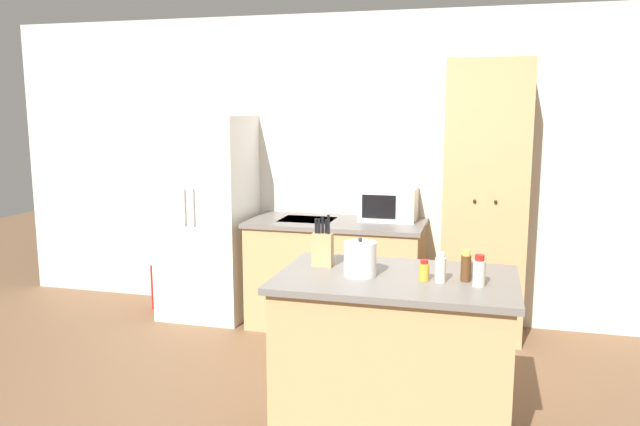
{
  "coord_description": "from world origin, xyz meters",
  "views": [
    {
      "loc": [
        0.79,
        -2.95,
        1.81
      ],
      "look_at": [
        -0.37,
        1.4,
        1.05
      ],
      "focal_mm": 35.0,
      "sensor_mm": 36.0,
      "label": 1
    }
  ],
  "objects": [
    {
      "name": "knife_block",
      "position": [
        -0.07,
        0.34,
        1.04
      ],
      "size": [
        0.11,
        0.07,
        0.3
      ],
      "color": "tan",
      "rests_on": "kitchen_island"
    },
    {
      "name": "back_counter",
      "position": [
        -0.38,
        1.96,
        0.45
      ],
      "size": [
        1.44,
        0.72,
        0.89
      ],
      "color": "tan",
      "rests_on": "ground_plane"
    },
    {
      "name": "microwave",
      "position": [
        0.03,
        2.11,
        1.03
      ],
      "size": [
        0.45,
        0.34,
        0.27
      ],
      "color": "white",
      "rests_on": "back_counter"
    },
    {
      "name": "kitchen_island",
      "position": [
        0.36,
        0.23,
        0.47
      ],
      "size": [
        1.25,
        0.82,
        0.93
      ],
      "color": "tan",
      "rests_on": "ground_plane"
    },
    {
      "name": "spice_bottle_short_red",
      "position": [
        0.59,
        0.17,
        1.01
      ],
      "size": [
        0.06,
        0.06,
        0.16
      ],
      "color": "beige",
      "rests_on": "kitchen_island"
    },
    {
      "name": "kettle",
      "position": [
        0.17,
        0.19,
        1.02
      ],
      "size": [
        0.17,
        0.17,
        0.21
      ],
      "color": "white",
      "rests_on": "kitchen_island"
    },
    {
      "name": "spice_bottle_pale_salt",
      "position": [
        0.72,
        0.35,
        0.97
      ],
      "size": [
        0.05,
        0.05,
        0.09
      ],
      "color": "beige",
      "rests_on": "kitchen_island"
    },
    {
      "name": "refrigerator",
      "position": [
        -1.54,
        1.97,
        0.88
      ],
      "size": [
        0.74,
        0.69,
        1.75
      ],
      "color": "white",
      "rests_on": "ground_plane"
    },
    {
      "name": "spice_bottle_green_herb",
      "position": [
        0.78,
        0.15,
        1.01
      ],
      "size": [
        0.06,
        0.06,
        0.16
      ],
      "color": "beige",
      "rests_on": "kitchen_island"
    },
    {
      "name": "pantry_cabinet",
      "position": [
        0.79,
        2.04,
        1.09
      ],
      "size": [
        0.63,
        0.55,
        2.17
      ],
      "color": "tan",
      "rests_on": "ground_plane"
    },
    {
      "name": "wall_back",
      "position": [
        0.0,
        2.33,
        1.3
      ],
      "size": [
        7.2,
        0.06,
        2.6
      ],
      "color": "beige",
      "rests_on": "ground_plane"
    },
    {
      "name": "spice_bottle_tall_dark",
      "position": [
        0.5,
        0.18,
        0.98
      ],
      "size": [
        0.05,
        0.05,
        0.11
      ],
      "color": "gold",
      "rests_on": "kitchen_island"
    },
    {
      "name": "spice_bottle_amber_oil",
      "position": [
        0.71,
        0.22,
        1.01
      ],
      "size": [
        0.05,
        0.05,
        0.16
      ],
      "color": "#563319",
      "rests_on": "kitchen_island"
    },
    {
      "name": "fire_extinguisher",
      "position": [
        -2.06,
        1.98,
        0.21
      ],
      "size": [
        0.12,
        0.12,
        0.47
      ],
      "color": "red",
      "rests_on": "ground_plane"
    }
  ]
}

